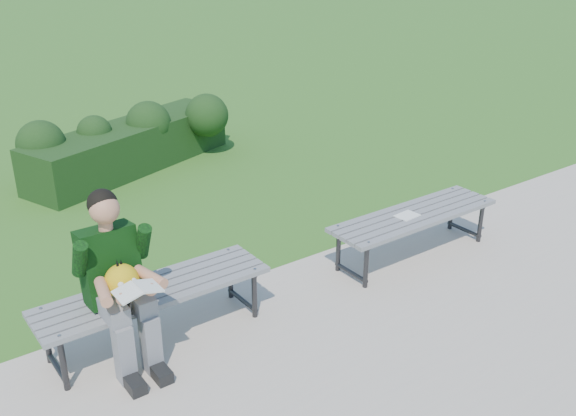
{
  "coord_description": "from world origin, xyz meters",
  "views": [
    {
      "loc": [
        -3.11,
        -4.38,
        2.96
      ],
      "look_at": [
        -0.09,
        -0.22,
        0.72
      ],
      "focal_mm": 40.0,
      "sensor_mm": 36.0,
      "label": 1
    }
  ],
  "objects_px": {
    "hedge": "(132,140)",
    "seated_boy": "(117,276)",
    "bench_left": "(154,294)",
    "bench_right": "(414,218)",
    "paper_sheet": "(407,216)"
  },
  "relations": [
    {
      "from": "hedge",
      "to": "seated_boy",
      "type": "relative_size",
      "value": 2.35
    },
    {
      "from": "hedge",
      "to": "bench_left",
      "type": "xyz_separation_m",
      "value": [
        -1.46,
        -3.82,
        0.02
      ]
    },
    {
      "from": "bench_left",
      "to": "paper_sheet",
      "type": "distance_m",
      "value": 2.53
    },
    {
      "from": "paper_sheet",
      "to": "bench_right",
      "type": "bearing_deg",
      "value": 0.0
    },
    {
      "from": "bench_left",
      "to": "seated_boy",
      "type": "xyz_separation_m",
      "value": [
        -0.3,
        -0.1,
        0.3
      ]
    },
    {
      "from": "seated_boy",
      "to": "bench_right",
      "type": "bearing_deg",
      "value": -1.66
    },
    {
      "from": "bench_left",
      "to": "bench_right",
      "type": "xyz_separation_m",
      "value": [
        2.62,
        -0.18,
        0.0
      ]
    },
    {
      "from": "bench_right",
      "to": "seated_boy",
      "type": "bearing_deg",
      "value": 178.34
    },
    {
      "from": "bench_right",
      "to": "paper_sheet",
      "type": "distance_m",
      "value": 0.12
    },
    {
      "from": "seated_boy",
      "to": "paper_sheet",
      "type": "distance_m",
      "value": 2.83
    },
    {
      "from": "hedge",
      "to": "bench_right",
      "type": "bearing_deg",
      "value": -73.84
    },
    {
      "from": "bench_left",
      "to": "hedge",
      "type": "bearing_deg",
      "value": 69.06
    },
    {
      "from": "hedge",
      "to": "seated_boy",
      "type": "xyz_separation_m",
      "value": [
        -1.76,
        -3.91,
        0.32
      ]
    },
    {
      "from": "bench_right",
      "to": "paper_sheet",
      "type": "xyz_separation_m",
      "value": [
        -0.1,
        0.0,
        0.06
      ]
    },
    {
      "from": "paper_sheet",
      "to": "bench_left",
      "type": "bearing_deg",
      "value": 175.92
    }
  ]
}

